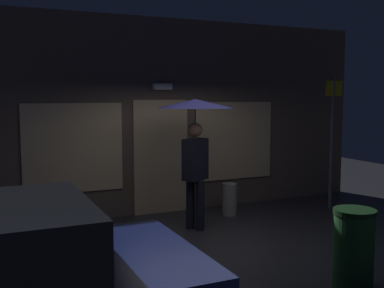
% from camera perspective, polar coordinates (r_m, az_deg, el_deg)
% --- Properties ---
extents(ground_plane, '(18.00, 18.00, 0.00)m').
position_cam_1_polar(ground_plane, '(7.30, 2.46, -12.26)').
color(ground_plane, '#2D2D33').
extents(building_facade, '(9.07, 0.48, 3.75)m').
position_cam_1_polar(building_facade, '(9.09, -4.23, 3.28)').
color(building_facade, brown).
rests_on(building_facade, ground).
extents(person_with_umbrella, '(1.27, 1.27, 2.22)m').
position_cam_1_polar(person_with_umbrella, '(7.78, 0.41, 2.07)').
color(person_with_umbrella, black).
rests_on(person_with_umbrella, ground).
extents(street_sign_post, '(0.40, 0.07, 2.67)m').
position_cam_1_polar(street_sign_post, '(9.71, 16.82, 1.13)').
color(street_sign_post, '#595B60').
rests_on(street_sign_post, ground).
extents(sidewalk_bollard, '(0.28, 0.28, 0.61)m').
position_cam_1_polar(sidewalk_bollard, '(8.97, 4.63, -6.78)').
color(sidewalk_bollard, '#9E998E').
rests_on(sidewalk_bollard, ground).
extents(trash_bin, '(0.50, 0.50, 0.95)m').
position_cam_1_polar(trash_bin, '(5.95, 19.20, -12.02)').
color(trash_bin, '#1E4C23').
rests_on(trash_bin, ground).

